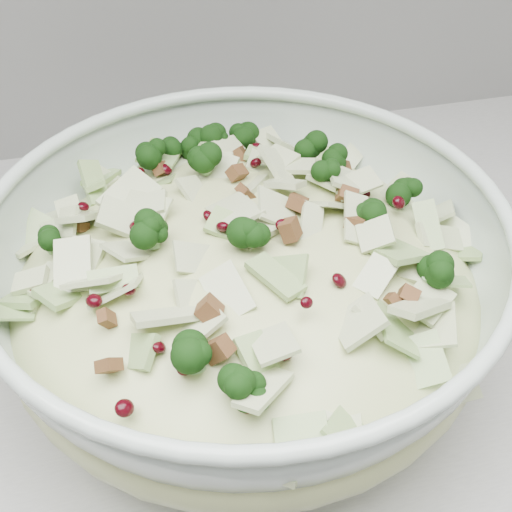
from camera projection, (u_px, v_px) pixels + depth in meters
The scene contains 2 objects.
mixing_bowl at pixel (246, 294), 0.56m from camera, with size 0.42×0.42×0.16m.
salad at pixel (246, 270), 0.54m from camera, with size 0.39×0.39×0.16m.
Camera 1 is at (0.50, 1.21, 1.38)m, focal length 50.00 mm.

